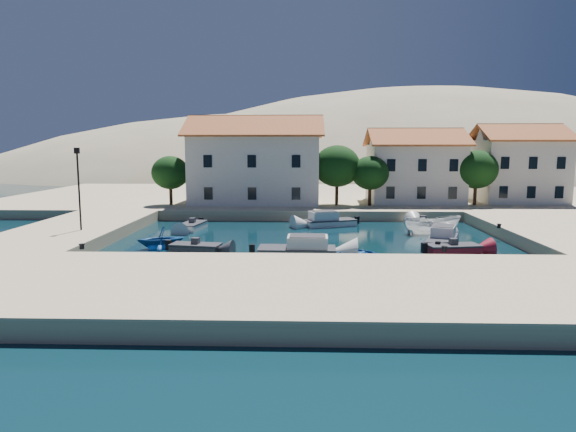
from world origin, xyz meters
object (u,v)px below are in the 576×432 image
at_px(rowboat_south, 351,257).
at_px(boat_east, 432,234).
at_px(building_left, 256,159).
at_px(lamppost, 78,181).
at_px(cabin_cruiser_east, 442,239).
at_px(building_mid, 414,165).
at_px(building_right, 518,162).
at_px(cabin_cruiser_south, 297,250).

xyz_separation_m(rowboat_south, boat_east, (7.55, 8.98, 0.00)).
distance_m(rowboat_south, boat_east, 11.73).
height_order(building_left, lamppost, building_left).
bearing_deg(rowboat_south, cabin_cruiser_east, -35.91).
bearing_deg(boat_east, cabin_cruiser_east, 177.80).
xyz_separation_m(building_mid, boat_east, (-1.82, -16.35, -5.22)).
xyz_separation_m(building_right, cabin_cruiser_south, (-24.99, -26.36, -5.00)).
bearing_deg(rowboat_south, building_mid, 3.71).
bearing_deg(cabin_cruiser_south, building_mid, 64.37).
distance_m(building_left, building_mid, 18.04).
distance_m(cabin_cruiser_east, boat_east, 4.91).
bearing_deg(boat_east, cabin_cruiser_south, 131.95).
distance_m(lamppost, cabin_cruiser_south, 17.61).
relative_size(building_mid, cabin_cruiser_south, 2.02).
distance_m(building_right, boat_east, 22.85).
xyz_separation_m(building_left, building_right, (30.00, 2.00, -0.46)).
relative_size(cabin_cruiser_south, boat_east, 1.12).
bearing_deg(lamppost, boat_east, 9.53).
height_order(building_mid, lamppost, building_mid).
bearing_deg(lamppost, building_right, 27.93).
distance_m(building_right, lamppost, 46.98).
xyz_separation_m(lamppost, rowboat_south, (20.14, -4.34, -4.75)).
distance_m(building_left, cabin_cruiser_east, 26.20).
xyz_separation_m(building_left, building_mid, (18.00, 1.00, -0.71)).
bearing_deg(cabin_cruiser_east, rowboat_south, 140.73).
relative_size(rowboat_south, cabin_cruiser_east, 0.79).
bearing_deg(building_right, cabin_cruiser_east, -122.70).
distance_m(building_mid, cabin_cruiser_east, 21.86).
bearing_deg(rowboat_south, cabin_cruiser_south, 114.42).
distance_m(cabin_cruiser_south, cabin_cruiser_east, 11.49).
height_order(building_mid, building_right, building_right).
bearing_deg(lamppost, cabin_cruiser_south, -14.80).
xyz_separation_m(rowboat_south, cabin_cruiser_east, (7.10, 4.12, 0.48)).
relative_size(lamppost, cabin_cruiser_east, 1.20).
relative_size(building_left, cabin_cruiser_south, 2.82).
bearing_deg(cabin_cruiser_east, boat_east, 15.37).
height_order(building_right, rowboat_south, building_right).
relative_size(rowboat_south, boat_east, 0.89).
bearing_deg(cabin_cruiser_east, lamppost, 110.16).
bearing_deg(building_mid, rowboat_south, -110.28).
height_order(building_mid, rowboat_south, building_mid).
bearing_deg(lamppost, building_mid, 35.45).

